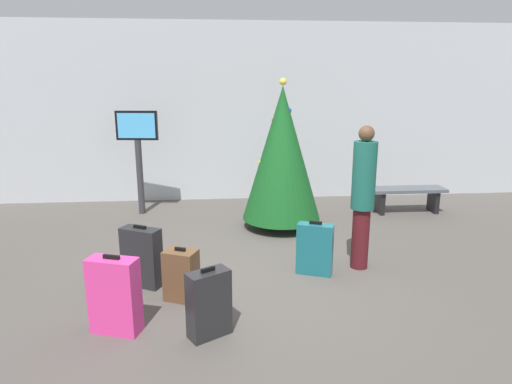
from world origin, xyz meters
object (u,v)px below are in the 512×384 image
Objects in this scene: flight_info_kiosk at (138,145)px; waiting_bench at (407,194)px; suitcase_0 at (315,249)px; suitcase_4 at (209,304)px; suitcase_1 at (142,257)px; traveller_0 at (363,194)px; holiday_tree at (282,154)px; suitcase_3 at (181,275)px; suitcase_2 at (115,296)px.

flight_info_kiosk reaches higher than waiting_bench.
suitcase_4 reaches higher than suitcase_0.
suitcase_1 is (-4.51, -2.73, 0.01)m from waiting_bench.
suitcase_1 is (0.51, -3.12, -0.94)m from flight_info_kiosk.
suitcase_4 is at bearing -143.08° from traveller_0.
waiting_bench is at bearing 55.06° from traveller_0.
traveller_0 is at bearing 36.92° from suitcase_4.
traveller_0 reaches higher than waiting_bench.
suitcase_0 is 2.17m from suitcase_1.
holiday_tree is 3.96× the size of suitcase_3.
suitcase_1 is (-2.00, -2.08, -0.90)m from holiday_tree.
flight_info_kiosk is 4.11m from suitcase_0.
traveller_0 is 2.67× the size of suitcase_0.
suitcase_0 is 0.92× the size of suitcase_1.
suitcase_4 is (1.33, -4.30, -0.97)m from flight_info_kiosk.
suitcase_4 reaches higher than waiting_bench.
suitcase_1 is 1.08× the size of suitcase_4.
suitcase_0 is 1.13× the size of suitcase_3.
flight_info_kiosk is 3.06× the size of suitcase_3.
waiting_bench is 1.82× the size of suitcase_1.
holiday_tree reaches higher than suitcase_1.
holiday_tree is at bearing 114.17° from traveller_0.
flight_info_kiosk is 1.01× the size of traveller_0.
traveller_0 is 2.34× the size of suitcase_2.
waiting_bench is 1.72× the size of suitcase_2.
suitcase_2 reaches higher than suitcase_3.
suitcase_1 reaches higher than suitcase_3.
flight_info_kiosk is at bearing 107.22° from suitcase_4.
suitcase_0 is at bearing -85.33° from holiday_tree.
flight_info_kiosk is 1.37× the size of waiting_bench.
holiday_tree is 1.78× the size of waiting_bench.
holiday_tree is 3.06× the size of suitcase_2.
holiday_tree is 2.71m from flight_info_kiosk.
holiday_tree is at bearing -165.44° from waiting_bench.
suitcase_1 is at bearing 140.91° from suitcase_3.
suitcase_0 reaches higher than waiting_bench.
traveller_0 is (-1.70, -2.44, 0.66)m from waiting_bench.
suitcase_2 reaches higher than suitcase_4.
traveller_0 reaches higher than suitcase_3.
suitcase_4 is at bearing -55.17° from suitcase_1.
holiday_tree reaches higher than suitcase_3.
suitcase_2 reaches higher than suitcase_0.
flight_info_kiosk is 4.61m from suitcase_4.
suitcase_2 is (-2.10, -3.12, -0.88)m from holiday_tree.
holiday_tree is 3.23× the size of suitcase_1.
suitcase_1 is at bearing -173.92° from traveller_0.
holiday_tree is at bearing 56.04° from suitcase_2.
suitcase_1 is 0.95× the size of suitcase_2.
suitcase_4 is (-1.33, -1.34, 0.00)m from suitcase_0.
suitcase_3 is at bearing 46.25° from suitcase_2.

